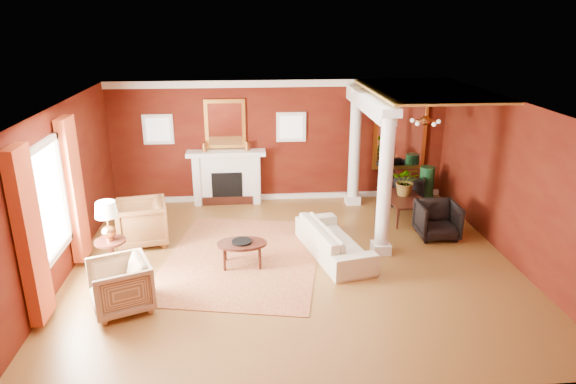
{
  "coord_description": "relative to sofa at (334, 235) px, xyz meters",
  "views": [
    {
      "loc": [
        -0.81,
        -8.44,
        4.38
      ],
      "look_at": [
        -0.05,
        0.69,
        1.15
      ],
      "focal_mm": 32.0,
      "sensor_mm": 36.0,
      "label": 1
    }
  ],
  "objects": [
    {
      "name": "rug",
      "position": [
        -1.74,
        0.01,
        -0.41
      ],
      "size": [
        3.44,
        4.17,
        0.01
      ],
      "primitive_type": "cube",
      "rotation": [
        0.0,
        0.0,
        -0.19
      ],
      "color": "maroon",
      "rests_on": "ground"
    },
    {
      "name": "base_trim",
      "position": [
        -0.79,
        3.19,
        -0.36
      ],
      "size": [
        8.0,
        0.08,
        0.12
      ],
      "primitive_type": "cube",
      "color": "white",
      "rests_on": "ground"
    },
    {
      "name": "coffee_table",
      "position": [
        -1.73,
        -0.27,
        -0.0
      ],
      "size": [
        0.9,
        0.9,
        0.46
      ],
      "rotation": [
        0.0,
        0.0,
        0.02
      ],
      "color": "black",
      "rests_on": "ground"
    },
    {
      "name": "flank_window_left",
      "position": [
        -3.64,
        3.2,
        1.38
      ],
      "size": [
        0.7,
        0.07,
        0.7
      ],
      "color": "white",
      "rests_on": "room_shell"
    },
    {
      "name": "green_urn",
      "position": [
        2.65,
        2.58,
        -0.05
      ],
      "size": [
        0.39,
        0.39,
        0.93
      ],
      "color": "#14401F",
      "rests_on": "ground"
    },
    {
      "name": "dining_chair_near",
      "position": [
        2.24,
        0.66,
        -0.01
      ],
      "size": [
        0.81,
        0.76,
        0.82
      ],
      "primitive_type": "imported",
      "rotation": [
        0.0,
        0.0,
        -0.02
      ],
      "color": "black",
      "rests_on": "ground"
    },
    {
      "name": "side_table",
      "position": [
        -4.01,
        -0.36,
        0.47
      ],
      "size": [
        0.54,
        0.54,
        1.34
      ],
      "rotation": [
        0.0,
        0.0,
        -0.1
      ],
      "color": "black",
      "rests_on": "ground"
    },
    {
      "name": "column_front",
      "position": [
        0.91,
        0.03,
        1.01
      ],
      "size": [
        0.36,
        0.36,
        2.8
      ],
      "color": "white",
      "rests_on": "ground"
    },
    {
      "name": "chandelier",
      "position": [
        2.11,
        1.53,
        1.83
      ],
      "size": [
        0.6,
        0.62,
        0.75
      ],
      "color": "#B67339",
      "rests_on": "room_shell"
    },
    {
      "name": "room_shell",
      "position": [
        -0.79,
        -0.27,
        1.6
      ],
      "size": [
        8.04,
        7.04,
        2.92
      ],
      "color": "#541B0B",
      "rests_on": "ground"
    },
    {
      "name": "dining_table",
      "position": [
        1.86,
        1.77,
        -0.02
      ],
      "size": [
        0.57,
        1.44,
        0.79
      ],
      "primitive_type": "imported",
      "rotation": [
        0.0,
        0.0,
        1.63
      ],
      "color": "black",
      "rests_on": "ground"
    },
    {
      "name": "header_beam",
      "position": [
        0.91,
        1.63,
        2.2
      ],
      "size": [
        0.3,
        3.2,
        0.32
      ],
      "primitive_type": "cube",
      "color": "white",
      "rests_on": "column_front"
    },
    {
      "name": "dining_chair_far",
      "position": [
        2.21,
        2.62,
        -0.01
      ],
      "size": [
        1.0,
        0.97,
        0.82
      ],
      "primitive_type": "imported",
      "rotation": [
        0.0,
        0.0,
        2.79
      ],
      "color": "black",
      "rests_on": "ground"
    },
    {
      "name": "dining_mirror",
      "position": [
        2.11,
        3.19,
        1.13
      ],
      "size": [
        1.3,
        0.07,
        1.7
      ],
      "color": "gold",
      "rests_on": "room_shell"
    },
    {
      "name": "armchair_leopard",
      "position": [
        -3.71,
        0.85,
        0.07
      ],
      "size": [
        1.05,
        1.09,
        0.97
      ],
      "primitive_type": "imported",
      "rotation": [
        0.0,
        0.0,
        -1.38
      ],
      "color": "black",
      "rests_on": "ground"
    },
    {
      "name": "flank_window_right",
      "position": [
        -0.54,
        3.2,
        1.38
      ],
      "size": [
        0.7,
        0.07,
        0.7
      ],
      "color": "white",
      "rests_on": "room_shell"
    },
    {
      "name": "amber_ceiling",
      "position": [
        2.06,
        1.48,
        2.45
      ],
      "size": [
        2.3,
        3.4,
        0.04
      ],
      "primitive_type": "cube",
      "color": "gold",
      "rests_on": "room_shell"
    },
    {
      "name": "coffee_book",
      "position": [
        -1.78,
        -0.28,
        0.16
      ],
      "size": [
        0.17,
        0.09,
        0.25
      ],
      "primitive_type": "imported",
      "rotation": [
        0.0,
        0.0,
        0.42
      ],
      "color": "black",
      "rests_on": "coffee_table"
    },
    {
      "name": "overmantel_mirror",
      "position": [
        -2.09,
        3.19,
        1.48
      ],
      "size": [
        0.95,
        0.07,
        1.15
      ],
      "color": "gold",
      "rests_on": "fireplace"
    },
    {
      "name": "left_window",
      "position": [
        -4.68,
        -0.87,
        1.01
      ],
      "size": [
        0.21,
        2.55,
        2.6
      ],
      "color": "white",
      "rests_on": "room_shell"
    },
    {
      "name": "sofa",
      "position": [
        0.0,
        0.0,
        0.0
      ],
      "size": [
        1.09,
        2.21,
        0.83
      ],
      "primitive_type": "imported",
      "rotation": [
        0.0,
        0.0,
        1.8
      ],
      "color": "beige",
      "rests_on": "ground"
    },
    {
      "name": "armchair_stripe",
      "position": [
        -3.59,
        -1.57,
        0.03
      ],
      "size": [
        1.07,
        1.1,
        0.89
      ],
      "primitive_type": "imported",
      "rotation": [
        0.0,
        0.0,
        -1.18
      ],
      "color": "tan",
      "rests_on": "ground"
    },
    {
      "name": "fireplace",
      "position": [
        -2.09,
        3.05,
        0.23
      ],
      "size": [
        1.85,
        0.42,
        1.29
      ],
      "color": "white",
      "rests_on": "ground"
    },
    {
      "name": "potted_plant",
      "position": [
        1.91,
        1.84,
        0.63
      ],
      "size": [
        0.82,
        0.86,
        0.52
      ],
      "primitive_type": "imported",
      "rotation": [
        0.0,
        0.0,
        -0.41
      ],
      "color": "#26591E",
      "rests_on": "dining_table"
    },
    {
      "name": "crown_trim",
      "position": [
        -0.79,
        3.19,
        2.4
      ],
      "size": [
        8.0,
        0.08,
        0.16
      ],
      "primitive_type": "cube",
      "color": "white",
      "rests_on": "room_shell"
    },
    {
      "name": "ground",
      "position": [
        -0.79,
        -0.27,
        -0.42
      ],
      "size": [
        8.0,
        8.0,
        0.0
      ],
      "primitive_type": "plane",
      "color": "brown",
      "rests_on": "ground"
    },
    {
      "name": "column_back",
      "position": [
        0.91,
        2.73,
        1.01
      ],
      "size": [
        0.36,
        0.36,
        2.8
      ],
      "color": "white",
      "rests_on": "ground"
    }
  ]
}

